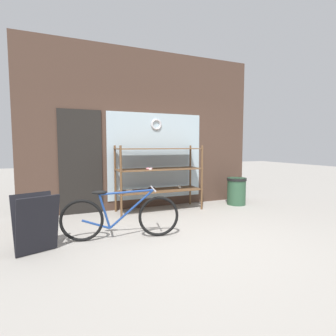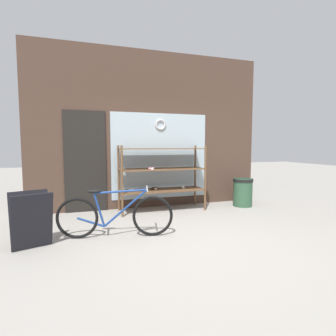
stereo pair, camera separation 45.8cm
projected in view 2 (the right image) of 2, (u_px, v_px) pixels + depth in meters
ground_plane at (188, 240)px, 3.84m from camera, size 30.00×30.00×0.00m
storefront_facade at (149, 132)px, 5.83m from camera, size 5.20×0.13×3.45m
display_case at (162, 171)px, 5.54m from camera, size 1.80×0.58×1.39m
bicycle at (115, 215)px, 3.94m from camera, size 1.72×0.52×0.75m
sandwich_board at (31, 220)px, 3.51m from camera, size 0.59×0.52×0.76m
trash_bin at (243, 191)px, 5.99m from camera, size 0.45×0.45×0.63m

